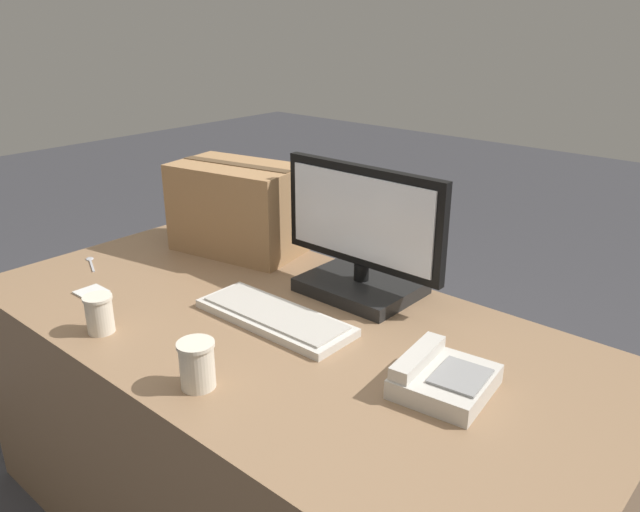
% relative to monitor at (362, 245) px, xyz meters
% --- Properties ---
extents(office_desk, '(1.80, 0.90, 0.71)m').
position_rel_monitor_xyz_m(office_desk, '(-0.04, -0.30, -0.50)').
color(office_desk, '#8C6B4C').
rests_on(office_desk, ground_plane).
extents(monitor, '(0.53, 0.26, 0.38)m').
position_rel_monitor_xyz_m(monitor, '(0.00, 0.00, 0.00)').
color(monitor, black).
rests_on(monitor, office_desk).
extents(keyboard, '(0.45, 0.17, 0.03)m').
position_rel_monitor_xyz_m(keyboard, '(-0.06, -0.30, -0.13)').
color(keyboard, beige).
rests_on(keyboard, office_desk).
extents(desk_phone, '(0.21, 0.23, 0.08)m').
position_rel_monitor_xyz_m(desk_phone, '(0.44, -0.28, -0.12)').
color(desk_phone, beige).
rests_on(desk_phone, office_desk).
extents(paper_cup_left, '(0.07, 0.07, 0.10)m').
position_rel_monitor_xyz_m(paper_cup_left, '(-0.35, -0.63, -0.10)').
color(paper_cup_left, beige).
rests_on(paper_cup_left, office_desk).
extents(paper_cup_right, '(0.08, 0.08, 0.11)m').
position_rel_monitor_xyz_m(paper_cup_right, '(0.03, -0.63, -0.09)').
color(paper_cup_right, beige).
rests_on(paper_cup_right, office_desk).
extents(spoon, '(0.13, 0.07, 0.00)m').
position_rel_monitor_xyz_m(spoon, '(-0.81, -0.40, -0.15)').
color(spoon, '#B2B2B7').
rests_on(spoon, office_desk).
extents(cardboard_box, '(0.47, 0.33, 0.30)m').
position_rel_monitor_xyz_m(cardboard_box, '(-0.53, 0.00, 0.00)').
color(cardboard_box, '#9E754C').
rests_on(cardboard_box, office_desk).
extents(sticky_note_pad, '(0.08, 0.08, 0.01)m').
position_rel_monitor_xyz_m(sticky_note_pad, '(-0.59, -0.53, -0.14)').
color(sticky_note_pad, silver).
rests_on(sticky_note_pad, office_desk).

